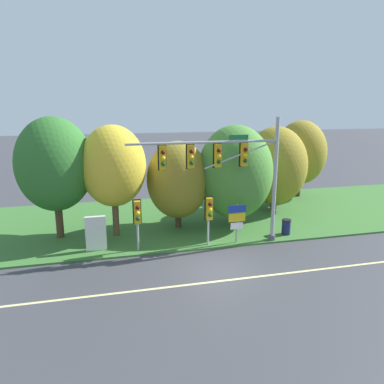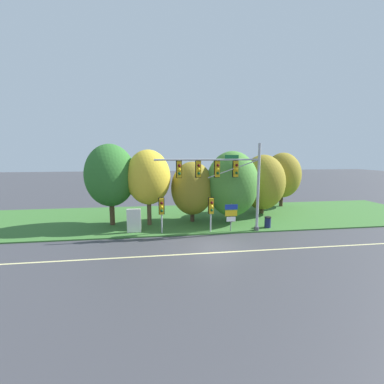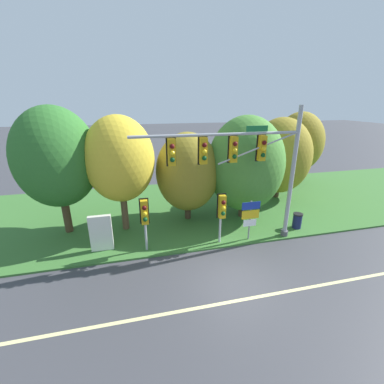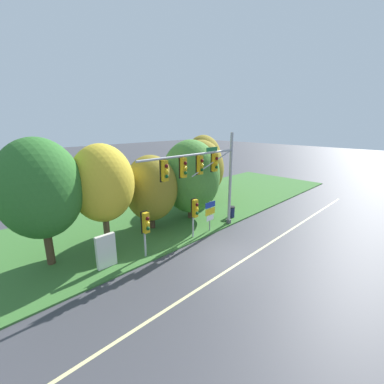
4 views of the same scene
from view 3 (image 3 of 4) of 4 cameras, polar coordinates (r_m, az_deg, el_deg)
ground_plane at (r=11.97m, az=9.67°, el=-18.60°), size 160.00×160.00×0.00m
lane_stripe at (r=11.14m, az=12.23°, el=-22.18°), size 36.00×0.16×0.01m
grass_verge at (r=18.75m, az=-0.08°, el=-3.27°), size 48.00×11.50×0.10m
traffic_signal_mast at (r=12.84m, az=11.47°, el=7.19°), size 8.45×0.49×7.07m
pedestrian_signal_near_kerb at (r=13.27m, az=6.65°, el=-3.81°), size 0.46×0.55×2.82m
pedestrian_signal_further_along at (r=12.66m, az=-10.48°, el=-5.02°), size 0.46×0.55×2.86m
route_sign_post at (r=14.18m, az=12.83°, el=-5.09°), size 1.05×0.08×2.26m
tree_nearest_road at (r=15.56m, az=-27.89°, el=6.70°), size 4.32×4.32×7.08m
tree_left_of_mast at (r=14.70m, az=-15.78°, el=6.94°), size 3.81×3.81×6.60m
tree_behind_signpost at (r=15.83m, az=-0.99°, el=4.42°), size 3.89×3.89×5.54m
tree_mid_verge at (r=16.39m, az=11.79°, el=6.04°), size 4.74×4.74×6.49m
tree_tall_centre at (r=20.77m, az=19.02°, el=7.59°), size 4.56×4.56×6.15m
tree_right_far at (r=25.46m, az=22.68°, el=10.18°), size 4.24×4.24×6.37m
info_kiosk at (r=13.89m, az=-19.56°, el=-8.63°), size 1.10×0.24×1.90m
trash_bin at (r=16.70m, az=22.34°, el=-5.90°), size 0.56×0.56×0.93m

